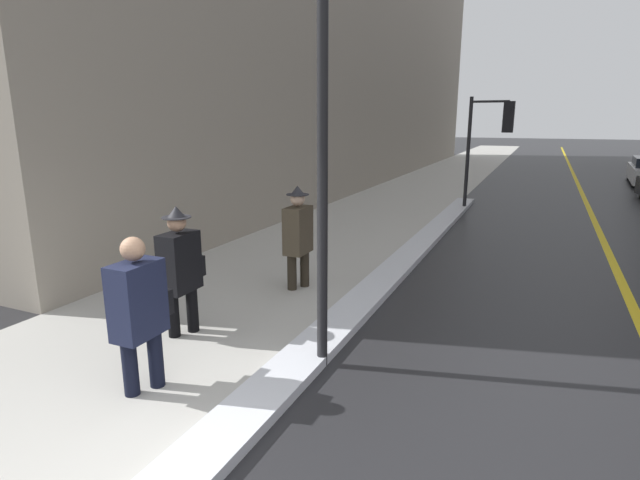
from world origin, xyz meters
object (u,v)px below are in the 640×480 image
lamp_post (322,63)px  pedestrian_in_glasses (180,266)px  pedestrian_with_shoulder_bag (139,308)px  pedestrian_trailing (298,233)px  traffic_light_near (493,130)px

lamp_post → pedestrian_in_glasses: bearing=178.9°
pedestrian_with_shoulder_bag → pedestrian_trailing: 3.60m
lamp_post → traffic_light_near: size_ratio=1.64×
lamp_post → traffic_light_near: (0.66, 11.23, -0.86)m
pedestrian_trailing → lamp_post: bearing=31.8°
lamp_post → pedestrian_in_glasses: lamp_post is taller
traffic_light_near → pedestrian_with_shoulder_bag: (-2.14, -12.51, -1.57)m
lamp_post → pedestrian_with_shoulder_bag: lamp_post is taller
traffic_light_near → pedestrian_with_shoulder_bag: 12.79m
traffic_light_near → pedestrian_with_shoulder_bag: bearing=-95.9°
traffic_light_near → pedestrian_trailing: (-2.13, -8.91, -1.54)m
pedestrian_with_shoulder_bag → pedestrian_trailing: pedestrian_trailing is taller
pedestrian_with_shoulder_bag → traffic_light_near: bearing=169.9°
pedestrian_trailing → pedestrian_with_shoulder_bag: bearing=-0.6°
pedestrian_with_shoulder_bag → pedestrian_in_glasses: 1.43m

